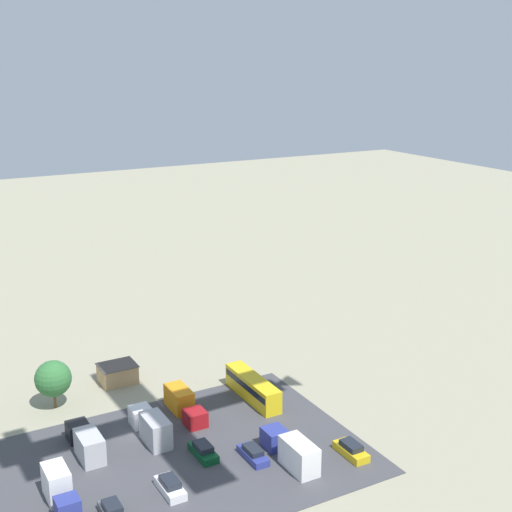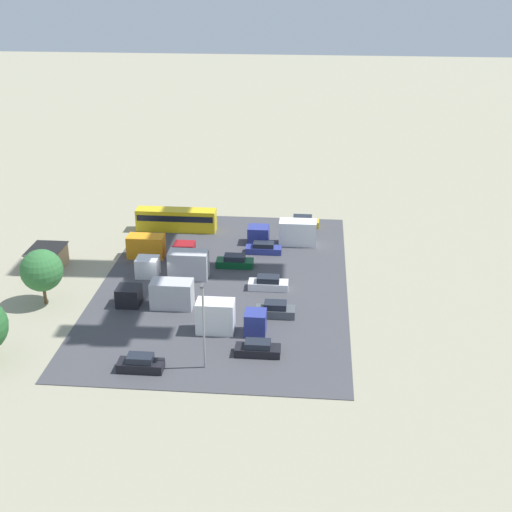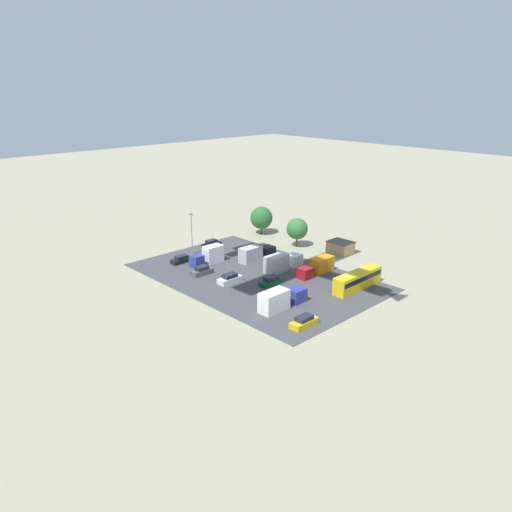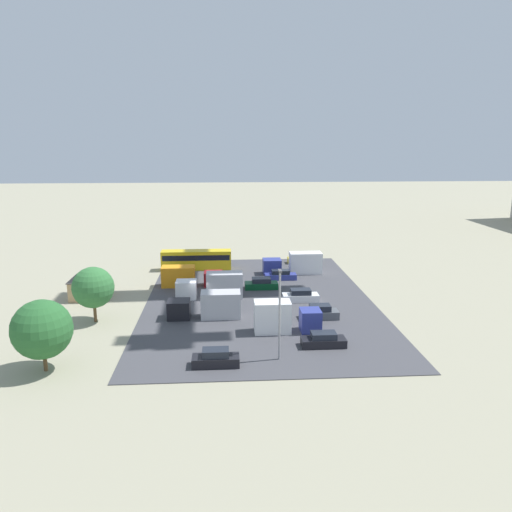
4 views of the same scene
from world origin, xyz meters
The scene contains 18 objects.
ground_plane centered at (0.00, 0.00, 0.00)m, with size 400.00×400.00×0.00m, color gray.
parking_lot_surface centered at (0.00, 7.79, 0.04)m, with size 45.91×29.22×0.08m.
shed_building centered at (-2.61, -14.95, 1.33)m, with size 5.14×4.16×2.64m.
bus centered at (-16.71, -1.22, 1.75)m, with size 2.45×11.25×3.09m.
parked_car_0 centered at (-4.89, 8.47, 0.73)m, with size 1.91×4.65×1.55m.
parked_car_1 centered at (-9.58, 11.75, 0.68)m, with size 1.77×4.75×1.44m.
parked_car_2 centered at (15.96, 13.19, 0.70)m, with size 1.83×4.49×1.48m.
parked_car_3 centered at (19.78, 2.36, 0.75)m, with size 1.79×4.37×1.61m.
parked_car_4 centered at (1.10, 13.15, 0.74)m, with size 1.93×4.67×1.59m.
parked_car_5 centered at (-19.78, 16.56, 0.74)m, with size 1.91×4.76×1.59m.
parked_car_6 centered at (7.77, 14.41, 0.76)m, with size 1.89×4.30×1.64m.
parked_truck_0 centered at (11.70, 9.58, 1.67)m, with size 2.33×7.24×3.46m.
parked_truck_1 centered at (-13.01, 14.59, 1.60)m, with size 2.51×9.22×3.32m.
parked_truck_2 centered at (-1.18, 1.85, 1.62)m, with size 2.46×8.78×3.37m.
parked_truck_3 centered at (-6.98, -1.91, 1.40)m, with size 2.44×8.66×2.89m.
parked_truck_4 centered at (6.60, 1.41, 1.50)m, with size 2.48×8.54×3.10m.
tree_near_shed centered at (6.97, -11.69, 4.11)m, with size 4.74×4.74×6.49m.
light_pole_lot_centre centered at (18.76, 8.36, 4.90)m, with size 0.90×0.28×8.78m.
Camera 2 is at (76.44, 18.41, 36.97)m, focal length 50.00 mm.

